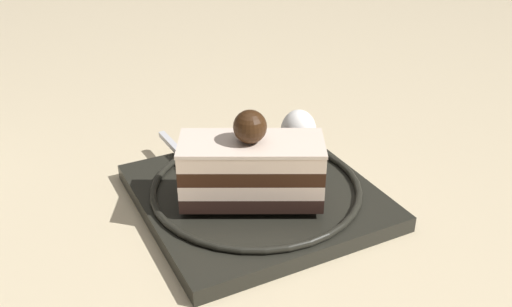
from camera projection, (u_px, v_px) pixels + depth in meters
ground_plane at (257, 215)px, 0.49m from camera, size 2.40×2.40×0.00m
dessert_plate at (256, 194)px, 0.50m from camera, size 0.21×0.21×0.02m
cake_slice at (249, 166)px, 0.46m from camera, size 0.10×0.12×0.08m
whipped_cream_dollop at (298, 132)px, 0.53m from camera, size 0.03×0.03×0.04m
fork at (185, 158)px, 0.53m from camera, size 0.11×0.01×0.00m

